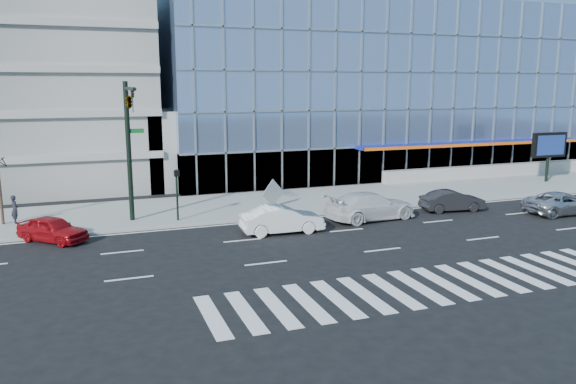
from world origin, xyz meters
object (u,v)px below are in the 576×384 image
silver_suv (563,203)px  red_sedan (53,229)px  traffic_signal (129,118)px  tilted_panel (273,193)px  dark_sedan (452,201)px  marquee_sign (549,146)px  ped_signal_post (177,187)px  white_sedan (282,219)px  white_suv (371,206)px  pedestrian (15,209)px

silver_suv → red_sedan: size_ratio=1.28×
traffic_signal → red_sedan: bearing=-161.7°
silver_suv → tilted_panel: tilted_panel is taller
traffic_signal → dark_sedan: (19.45, -2.54, -5.50)m
silver_suv → marquee_sign: bearing=-38.3°
silver_suv → tilted_panel: bearing=67.6°
ped_signal_post → white_sedan: ped_signal_post is taller
dark_sedan → red_sedan: (-23.65, 1.16, -0.01)m
ped_signal_post → silver_suv: 23.76m
white_suv → dark_sedan: 6.01m
traffic_signal → dark_sedan: 20.37m
marquee_sign → red_sedan: 37.59m
tilted_panel → white_suv: bearing=-68.5°
marquee_sign → red_sedan: bearing=-172.6°
traffic_signal → ped_signal_post: (2.50, 0.37, -4.02)m
pedestrian → tilted_panel: size_ratio=1.26×
ped_signal_post → red_sedan: (-6.70, -1.76, -1.48)m
red_sedan → pedestrian: bearing=70.6°
white_sedan → dark_sedan: bearing=-81.5°
silver_suv → pedestrian: pedestrian is taller
dark_sedan → tilted_panel: bearing=75.0°
white_suv → dark_sedan: white_suv is taller
marquee_sign → white_suv: marquee_sign is taller
ped_signal_post → marquee_sign: 30.67m
dark_sedan → white_sedan: bearing=103.7°
marquee_sign → white_suv: (-19.55, -6.19, -2.24)m
marquee_sign → traffic_signal: bearing=-174.1°
marquee_sign → dark_sedan: marquee_sign is taller
silver_suv → dark_sedan: size_ratio=1.22×
tilted_panel → pedestrian: bearing=153.1°
traffic_signal → red_sedan: size_ratio=2.07×
white_sedan → marquee_sign: bearing=-71.7°
red_sedan → tilted_panel: 13.46m
traffic_signal → white_suv: traffic_signal is taller
marquee_sign → tilted_panel: size_ratio=3.08×
white_suv → pedestrian: 20.55m
dark_sedan → pedestrian: bearing=85.9°
traffic_signal → red_sedan: traffic_signal is taller
tilted_panel → red_sedan: bearing=170.6°
marquee_sign → pedestrian: (-39.33, -0.61, -2.10)m
marquee_sign → white_sedan: marquee_sign is taller
white_suv → pedestrian: (-19.78, 5.58, 0.14)m
traffic_signal → tilted_panel: 10.38m
traffic_signal → silver_suv: 26.62m
silver_suv → ped_signal_post: bearing=77.2°
silver_suv → dark_sedan: silver_suv is taller
tilted_panel → traffic_signal: bearing=168.5°
ped_signal_post → red_sedan: size_ratio=0.78×
ped_signal_post → traffic_signal: bearing=-171.5°
red_sedan → tilted_panel: bearing=-32.3°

